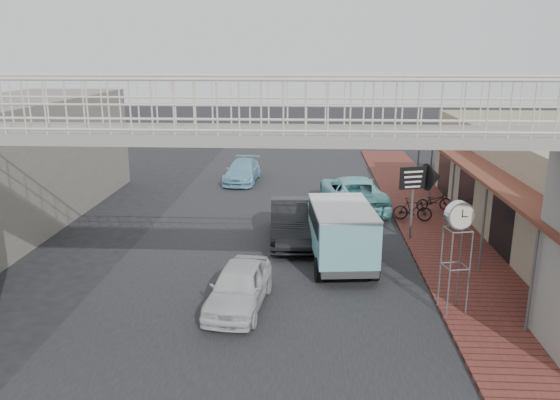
# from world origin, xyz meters

# --- Properties ---
(ground) EXTENTS (120.00, 120.00, 0.00)m
(ground) POSITION_xyz_m (0.00, 0.00, 0.00)
(ground) COLOR black
(ground) RESTS_ON ground
(road_strip) EXTENTS (10.00, 60.00, 0.01)m
(road_strip) POSITION_xyz_m (0.00, 0.00, 0.01)
(road_strip) COLOR black
(road_strip) RESTS_ON ground
(sidewalk) EXTENTS (3.00, 40.00, 0.10)m
(sidewalk) POSITION_xyz_m (6.50, 3.00, 0.05)
(sidewalk) COLOR brown
(sidewalk) RESTS_ON ground
(footbridge) EXTENTS (16.40, 2.40, 6.34)m
(footbridge) POSITION_xyz_m (0.00, -4.00, 3.18)
(footbridge) COLOR gray
(footbridge) RESTS_ON ground
(building_far_left) EXTENTS (5.00, 14.00, 5.00)m
(building_far_left) POSITION_xyz_m (-11.00, 6.00, 2.50)
(building_far_left) COLOR gray
(building_far_left) RESTS_ON ground
(white_hatchback) EXTENTS (1.80, 3.70, 1.22)m
(white_hatchback) POSITION_xyz_m (-0.50, -1.91, 0.61)
(white_hatchback) COLOR silver
(white_hatchback) RESTS_ON ground
(dark_sedan) EXTENTS (1.86, 4.63, 1.50)m
(dark_sedan) POSITION_xyz_m (0.77, 3.71, 0.75)
(dark_sedan) COLOR black
(dark_sedan) RESTS_ON ground
(angkot_curb) EXTENTS (3.04, 5.63, 1.50)m
(angkot_curb) POSITION_xyz_m (3.34, 8.28, 0.75)
(angkot_curb) COLOR #7DD5D9
(angkot_curb) RESTS_ON ground
(angkot_far) EXTENTS (1.85, 4.13, 1.18)m
(angkot_far) POSITION_xyz_m (-2.29, 13.25, 0.59)
(angkot_far) COLOR #77B2CF
(angkot_far) RESTS_ON ground
(angkot_van) EXTENTS (2.32, 4.40, 2.08)m
(angkot_van) POSITION_xyz_m (2.45, 1.43, 1.32)
(angkot_van) COLOR black
(angkot_van) RESTS_ON ground
(motorcycle_near) EXTENTS (1.72, 0.92, 0.86)m
(motorcycle_near) POSITION_xyz_m (6.88, 7.79, 0.53)
(motorcycle_near) COLOR black
(motorcycle_near) RESTS_ON sidewalk
(motorcycle_far) EXTENTS (1.64, 0.77, 0.95)m
(motorcycle_far) POSITION_xyz_m (5.67, 6.22, 0.58)
(motorcycle_far) COLOR black
(motorcycle_far) RESTS_ON sidewalk
(street_clock) EXTENTS (0.78, 0.69, 3.05)m
(street_clock) POSITION_xyz_m (5.30, -1.96, 2.63)
(street_clock) COLOR #59595B
(street_clock) RESTS_ON sidewalk
(arrow_sign) EXTENTS (1.71, 1.14, 2.83)m
(arrow_sign) POSITION_xyz_m (5.87, 4.16, 2.39)
(arrow_sign) COLOR #59595B
(arrow_sign) RESTS_ON sidewalk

